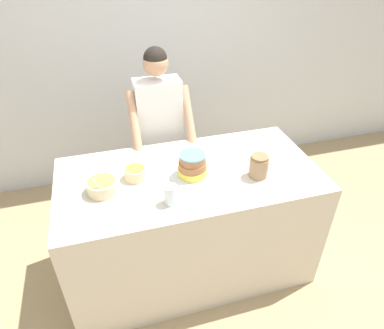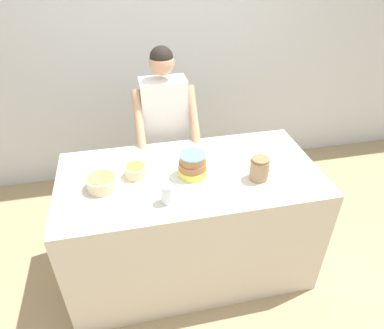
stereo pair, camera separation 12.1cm
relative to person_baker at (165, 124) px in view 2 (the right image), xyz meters
The scene contains 10 objects.
ground_plane 1.47m from the person_baker, 86.25° to the right, with size 14.00×14.00×0.00m, color tan.
wall_back 0.88m from the person_baker, 84.95° to the left, with size 10.00×0.05×2.60m.
counter 0.83m from the person_baker, 83.72° to the right, with size 1.78×0.89×0.92m.
person_baker is the anchor object (origin of this frame).
cake 0.69m from the person_baker, 82.87° to the right, with size 0.31×0.31×0.17m.
frosting_bowl_olive 0.86m from the person_baker, 126.25° to the right, with size 0.20×0.20×0.15m.
frosting_bowl_orange 0.67m from the person_baker, 115.28° to the right, with size 0.15×0.15×0.15m.
drinking_glass 0.92m from the person_baker, 97.49° to the right, with size 0.08×0.08×0.13m.
ceramic_plate 0.91m from the person_baker, 43.51° to the right, with size 0.26×0.26×0.01m.
stoneware_jar 0.95m from the person_baker, 57.85° to the right, with size 0.13×0.13×0.16m.
Camera 2 is at (-0.38, -1.40, 2.29)m, focal length 32.00 mm.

